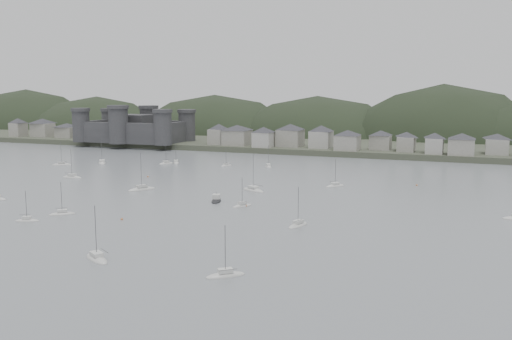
% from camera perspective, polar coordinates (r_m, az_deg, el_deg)
% --- Properties ---
extents(ground, '(900.00, 900.00, 0.00)m').
position_cam_1_polar(ground, '(129.36, -12.39, -7.08)').
color(ground, slate).
rests_on(ground, ground).
extents(far_shore_land, '(900.00, 250.00, 3.00)m').
position_cam_1_polar(far_shore_land, '(405.62, 11.51, 3.52)').
color(far_shore_land, '#383D2D').
rests_on(far_shore_land, ground).
extents(forested_ridge, '(851.55, 103.94, 102.57)m').
position_cam_1_polar(forested_ridge, '(380.96, 11.50, 1.29)').
color(forested_ridge, black).
rests_on(forested_ridge, ground).
extents(castle, '(66.00, 43.00, 20.00)m').
position_cam_1_polar(castle, '(341.80, -12.39, 4.23)').
color(castle, '#333335').
rests_on(castle, far_shore_land).
extents(waterfront_town, '(451.48, 28.46, 12.92)m').
position_cam_1_polar(waterfront_town, '(288.28, 17.56, 2.87)').
color(waterfront_town, gray).
rests_on(waterfront_town, far_shore_land).
extents(sailboat_lead, '(5.68, 7.79, 10.34)m').
position_cam_1_polar(sailboat_lead, '(244.69, 1.28, 0.36)').
color(sailboat_lead, beige).
rests_on(sailboat_lead, ground).
extents(moored_fleet, '(264.07, 148.52, 13.66)m').
position_cam_1_polar(moored_fleet, '(183.75, -6.79, -2.34)').
color(moored_fleet, beige).
rests_on(moored_fleet, ground).
extents(motor_launch_far, '(5.05, 8.29, 3.87)m').
position_cam_1_polar(motor_launch_far, '(169.74, -4.10, -3.15)').
color(motor_launch_far, black).
rests_on(motor_launch_far, ground).
extents(mooring_buoys, '(147.60, 88.05, 0.70)m').
position_cam_1_polar(mooring_buoys, '(180.35, -8.60, -2.59)').
color(mooring_buoys, '#C67442').
rests_on(mooring_buoys, ground).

